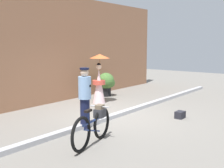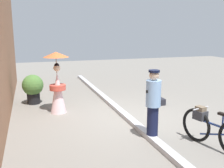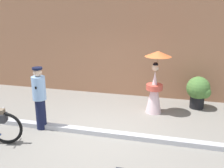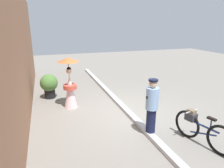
{
  "view_description": "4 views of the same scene",
  "coord_description": "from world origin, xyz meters",
  "px_view_note": "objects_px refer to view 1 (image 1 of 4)",
  "views": [
    {
      "loc": [
        -7.09,
        -5.26,
        2.29
      ],
      "look_at": [
        0.5,
        0.66,
        0.91
      ],
      "focal_mm": 45.93,
      "sensor_mm": 36.0,
      "label": 1
    },
    {
      "loc": [
        -6.65,
        2.61,
        2.49
      ],
      "look_at": [
        -0.27,
        0.52,
        1.1
      ],
      "focal_mm": 41.21,
      "sensor_mm": 36.0,
      "label": 2
    },
    {
      "loc": [
        1.73,
        -5.5,
        3.01
      ],
      "look_at": [
        0.17,
        0.56,
        1.18
      ],
      "focal_mm": 40.78,
      "sensor_mm": 36.0,
      "label": 3
    },
    {
      "loc": [
        -6.02,
        2.61,
        3.05
      ],
      "look_at": [
        -0.0,
        0.56,
        1.12
      ],
      "focal_mm": 32.33,
      "sensor_mm": 36.0,
      "label": 4
    }
  ],
  "objects_px": {
    "potted_plant_by_door": "(106,83)",
    "backpack_on_pavement": "(180,115)",
    "person_with_parasol": "(99,79)",
    "person_officer": "(85,96)",
    "bicycle_near_officer": "(93,125)"
  },
  "relations": [
    {
      "from": "bicycle_near_officer",
      "to": "person_with_parasol",
      "type": "bearing_deg",
      "value": 38.8
    },
    {
      "from": "person_officer",
      "to": "backpack_on_pavement",
      "type": "xyz_separation_m",
      "value": [
        2.53,
        -1.61,
        -0.76
      ]
    },
    {
      "from": "bicycle_near_officer",
      "to": "person_officer",
      "type": "relative_size",
      "value": 1.04
    },
    {
      "from": "person_officer",
      "to": "potted_plant_by_door",
      "type": "bearing_deg",
      "value": 32.03
    },
    {
      "from": "person_with_parasol",
      "to": "potted_plant_by_door",
      "type": "distance_m",
      "value": 1.52
    },
    {
      "from": "potted_plant_by_door",
      "to": "backpack_on_pavement",
      "type": "height_order",
      "value": "potted_plant_by_door"
    },
    {
      "from": "potted_plant_by_door",
      "to": "backpack_on_pavement",
      "type": "xyz_separation_m",
      "value": [
        -1.52,
        -4.15,
        -0.47
      ]
    },
    {
      "from": "person_officer",
      "to": "person_with_parasol",
      "type": "xyz_separation_m",
      "value": [
        2.75,
        1.84,
        0.05
      ]
    },
    {
      "from": "backpack_on_pavement",
      "to": "bicycle_near_officer",
      "type": "bearing_deg",
      "value": 169.76
    },
    {
      "from": "person_with_parasol",
      "to": "backpack_on_pavement",
      "type": "distance_m",
      "value": 3.55
    },
    {
      "from": "person_officer",
      "to": "backpack_on_pavement",
      "type": "distance_m",
      "value": 3.1
    },
    {
      "from": "person_with_parasol",
      "to": "potted_plant_by_door",
      "type": "bearing_deg",
      "value": 28.02
    },
    {
      "from": "bicycle_near_officer",
      "to": "person_officer",
      "type": "xyz_separation_m",
      "value": [
        0.8,
        1.01,
        0.43
      ]
    },
    {
      "from": "person_officer",
      "to": "potted_plant_by_door",
      "type": "height_order",
      "value": "person_officer"
    },
    {
      "from": "potted_plant_by_door",
      "to": "backpack_on_pavement",
      "type": "bearing_deg",
      "value": -110.13
    }
  ]
}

